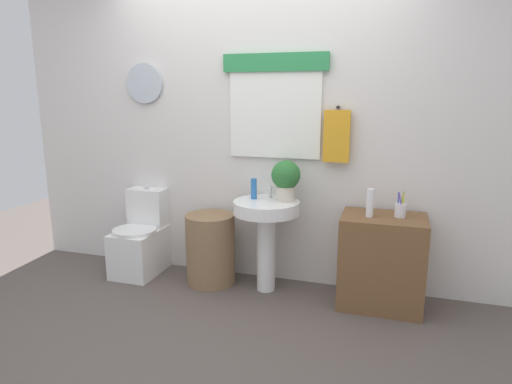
{
  "coord_description": "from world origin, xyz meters",
  "views": [
    {
      "loc": [
        1.08,
        -2.4,
        1.57
      ],
      "look_at": [
        0.08,
        0.8,
        0.83
      ],
      "focal_mm": 30.96,
      "sensor_mm": 36.0,
      "label": 1
    }
  ],
  "objects_px": {
    "wooden_cabinet": "(382,261)",
    "toothbrush_cup": "(400,210)",
    "soap_bottle": "(254,189)",
    "pedestal_sink": "(266,223)",
    "lotion_bottle": "(370,203)",
    "toilet": "(141,241)",
    "potted_plant": "(286,178)",
    "laundry_hamper": "(210,249)"
  },
  "relations": [
    {
      "from": "toilet",
      "to": "wooden_cabinet",
      "type": "relative_size",
      "value": 1.09
    },
    {
      "from": "lotion_bottle",
      "to": "toothbrush_cup",
      "type": "bearing_deg",
      "value": 15.65
    },
    {
      "from": "wooden_cabinet",
      "to": "toothbrush_cup",
      "type": "bearing_deg",
      "value": 10.5
    },
    {
      "from": "lotion_bottle",
      "to": "wooden_cabinet",
      "type": "bearing_deg",
      "value": 20.55
    },
    {
      "from": "toothbrush_cup",
      "to": "lotion_bottle",
      "type": "bearing_deg",
      "value": -164.35
    },
    {
      "from": "toilet",
      "to": "soap_bottle",
      "type": "bearing_deg",
      "value": 0.87
    },
    {
      "from": "potted_plant",
      "to": "toothbrush_cup",
      "type": "bearing_deg",
      "value": -2.66
    },
    {
      "from": "pedestal_sink",
      "to": "potted_plant",
      "type": "xyz_separation_m",
      "value": [
        0.14,
        0.06,
        0.36
      ]
    },
    {
      "from": "wooden_cabinet",
      "to": "toothbrush_cup",
      "type": "height_order",
      "value": "toothbrush_cup"
    },
    {
      "from": "toilet",
      "to": "pedestal_sink",
      "type": "xyz_separation_m",
      "value": [
        1.17,
        -0.03,
        0.28
      ]
    },
    {
      "from": "lotion_bottle",
      "to": "toothbrush_cup",
      "type": "relative_size",
      "value": 1.12
    },
    {
      "from": "toilet",
      "to": "pedestal_sink",
      "type": "distance_m",
      "value": 1.21
    },
    {
      "from": "lotion_bottle",
      "to": "soap_bottle",
      "type": "bearing_deg",
      "value": 174.37
    },
    {
      "from": "soap_bottle",
      "to": "lotion_bottle",
      "type": "bearing_deg",
      "value": -5.63
    },
    {
      "from": "toilet",
      "to": "wooden_cabinet",
      "type": "distance_m",
      "value": 2.07
    },
    {
      "from": "potted_plant",
      "to": "lotion_bottle",
      "type": "xyz_separation_m",
      "value": [
        0.65,
        -0.1,
        -0.13
      ]
    },
    {
      "from": "toilet",
      "to": "laundry_hamper",
      "type": "xyz_separation_m",
      "value": [
        0.69,
        -0.03,
        0.01
      ]
    },
    {
      "from": "toilet",
      "to": "laundry_hamper",
      "type": "height_order",
      "value": "toilet"
    },
    {
      "from": "laundry_hamper",
      "to": "toothbrush_cup",
      "type": "relative_size",
      "value": 3.21
    },
    {
      "from": "lotion_bottle",
      "to": "toilet",
      "type": "bearing_deg",
      "value": 177.84
    },
    {
      "from": "pedestal_sink",
      "to": "wooden_cabinet",
      "type": "bearing_deg",
      "value": 0.0
    },
    {
      "from": "pedestal_sink",
      "to": "wooden_cabinet",
      "type": "distance_m",
      "value": 0.93
    },
    {
      "from": "toilet",
      "to": "soap_bottle",
      "type": "height_order",
      "value": "soap_bottle"
    },
    {
      "from": "toilet",
      "to": "potted_plant",
      "type": "relative_size",
      "value": 2.35
    },
    {
      "from": "laundry_hamper",
      "to": "soap_bottle",
      "type": "height_order",
      "value": "soap_bottle"
    },
    {
      "from": "toilet",
      "to": "lotion_bottle",
      "type": "relative_size",
      "value": 3.64
    },
    {
      "from": "potted_plant",
      "to": "lotion_bottle",
      "type": "bearing_deg",
      "value": -8.71
    },
    {
      "from": "pedestal_sink",
      "to": "lotion_bottle",
      "type": "xyz_separation_m",
      "value": [
        0.79,
        -0.04,
        0.23
      ]
    },
    {
      "from": "pedestal_sink",
      "to": "laundry_hamper",
      "type": "bearing_deg",
      "value": 180.0
    },
    {
      "from": "soap_bottle",
      "to": "toilet",
      "type": "bearing_deg",
      "value": -179.13
    },
    {
      "from": "wooden_cabinet",
      "to": "lotion_bottle",
      "type": "height_order",
      "value": "lotion_bottle"
    },
    {
      "from": "pedestal_sink",
      "to": "toothbrush_cup",
      "type": "relative_size",
      "value": 4.03
    },
    {
      "from": "wooden_cabinet",
      "to": "toothbrush_cup",
      "type": "relative_size",
      "value": 3.76
    },
    {
      "from": "wooden_cabinet",
      "to": "pedestal_sink",
      "type": "bearing_deg",
      "value": -180.0
    },
    {
      "from": "pedestal_sink",
      "to": "soap_bottle",
      "type": "relative_size",
      "value": 4.48
    },
    {
      "from": "soap_bottle",
      "to": "toothbrush_cup",
      "type": "relative_size",
      "value": 0.9
    },
    {
      "from": "wooden_cabinet",
      "to": "soap_bottle",
      "type": "xyz_separation_m",
      "value": [
        -1.02,
        0.05,
        0.48
      ]
    },
    {
      "from": "lotion_bottle",
      "to": "toothbrush_cup",
      "type": "distance_m",
      "value": 0.23
    },
    {
      "from": "pedestal_sink",
      "to": "potted_plant",
      "type": "bearing_deg",
      "value": 23.2
    },
    {
      "from": "soap_bottle",
      "to": "toothbrush_cup",
      "type": "height_order",
      "value": "soap_bottle"
    },
    {
      "from": "toilet",
      "to": "soap_bottle",
      "type": "xyz_separation_m",
      "value": [
        1.05,
        0.02,
        0.54
      ]
    },
    {
      "from": "toilet",
      "to": "laundry_hamper",
      "type": "bearing_deg",
      "value": -2.84
    }
  ]
}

